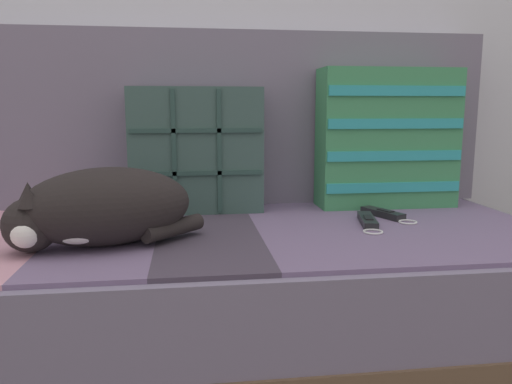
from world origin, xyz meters
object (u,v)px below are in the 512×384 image
(game_remote_near, at_px, (368,221))
(throw_pillow_quilted, at_px, (196,150))
(couch, at_px, (209,294))
(throw_pillow_striped, at_px, (387,138))
(sleeping_cat, at_px, (98,209))
(game_remote_far, at_px, (385,214))

(game_remote_near, bearing_deg, throw_pillow_quilted, 151.55)
(couch, height_order, throw_pillow_striped, throw_pillow_striped)
(throw_pillow_quilted, distance_m, game_remote_near, 0.53)
(throw_pillow_quilted, relative_size, game_remote_near, 1.88)
(sleeping_cat, relative_size, game_remote_far, 2.21)
(throw_pillow_quilted, distance_m, sleeping_cat, 0.43)
(sleeping_cat, height_order, game_remote_far, sleeping_cat)
(throw_pillow_quilted, height_order, game_remote_near, throw_pillow_quilted)
(throw_pillow_striped, distance_m, game_remote_near, 0.34)
(throw_pillow_quilted, bearing_deg, throw_pillow_striped, -0.05)
(throw_pillow_striped, height_order, game_remote_far, throw_pillow_striped)
(couch, distance_m, throw_pillow_striped, 0.71)
(couch, xyz_separation_m, throw_pillow_striped, (0.56, 0.20, 0.39))
(couch, xyz_separation_m, game_remote_far, (0.49, 0.04, 0.19))
(throw_pillow_quilted, distance_m, game_remote_far, 0.57)
(sleeping_cat, bearing_deg, throw_pillow_quilted, 58.06)
(throw_pillow_quilted, xyz_separation_m, game_remote_far, (0.52, -0.16, -0.17))
(couch, distance_m, game_remote_near, 0.46)
(throw_pillow_quilted, distance_m, throw_pillow_striped, 0.58)
(sleeping_cat, bearing_deg, throw_pillow_striped, 23.88)
(throw_pillow_quilted, relative_size, game_remote_far, 2.00)
(throw_pillow_striped, height_order, game_remote_near, throw_pillow_striped)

